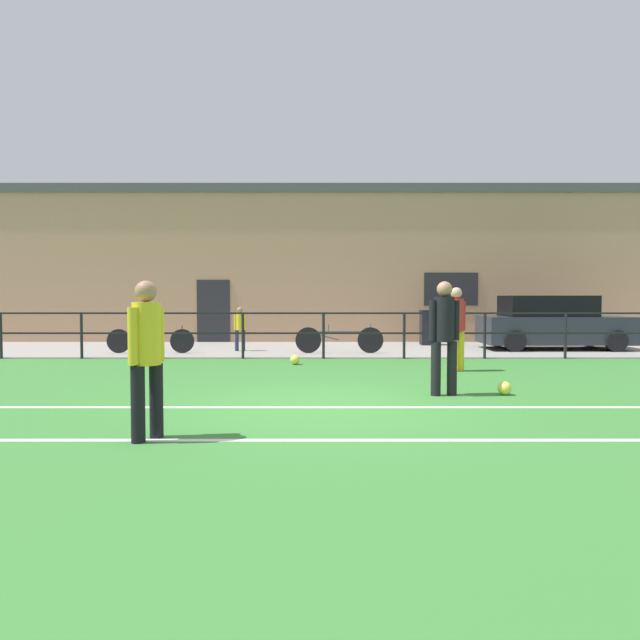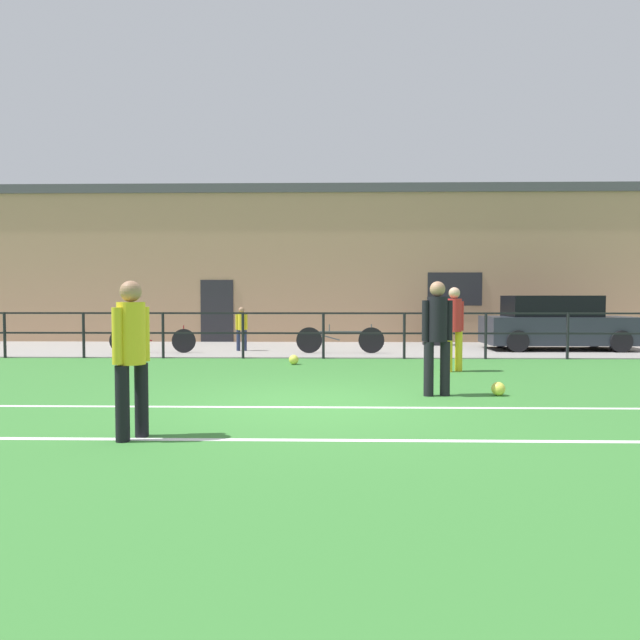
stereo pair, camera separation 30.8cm
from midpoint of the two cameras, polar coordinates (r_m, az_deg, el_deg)
The scene contains 16 objects.
ground at distance 8.24m, azimuth -0.70°, elevation -8.53°, with size 60.00×44.00×0.04m, color #387A33.
field_line_touchline at distance 7.99m, azimuth -0.71°, elevation -8.71°, with size 36.00×0.11×0.00m, color white.
field_line_hash at distance 6.22m, azimuth -0.86°, elevation -11.91°, with size 36.00×0.11×0.00m, color white.
pavement_strip at distance 16.66m, azimuth -0.46°, elevation -2.92°, with size 48.00×5.00×0.02m, color gray.
perimeter_fence at distance 14.11m, azimuth -0.50°, elevation -0.86°, with size 36.07×0.07×1.15m.
clubhouse_facade at distance 20.32m, azimuth -0.42°, elevation 5.51°, with size 28.00×2.56×5.31m.
player_goalkeeper at distance 9.00m, azimuth 11.13°, elevation -1.07°, with size 0.48×0.31×1.77m.
player_striker at distance 6.40m, azimuth -18.48°, elevation -2.85°, with size 0.30×0.42×1.71m.
player_winger at distance 12.03m, azimuth 12.50°, elevation -0.35°, with size 0.43×0.30×1.73m.
soccer_ball_match at distance 9.37m, azimuth 16.84°, elevation -6.53°, with size 0.21×0.21×0.21m, color #E5E04C.
soccer_ball_spare at distance 12.95m, azimuth -3.42°, elevation -3.98°, with size 0.22×0.22×0.22m, color #E5E04C.
spectator_child at distance 16.11m, azimuth -8.77°, elevation -0.60°, with size 0.34×0.22×1.23m.
parked_car_red at distance 17.74m, azimuth 21.48°, elevation -0.35°, with size 4.11×1.78×1.55m.
bicycle_parked_0 at distance 15.34m, azimuth 1.13°, elevation -1.98°, with size 2.37×0.04×0.78m.
bicycle_parked_1 at distance 16.05m, azimuth -17.35°, elevation -1.97°, with size 2.35×0.04×0.74m.
trash_bin_0 at distance 18.24m, azimuth 10.19°, elevation -0.73°, with size 0.58×0.50×1.10m.
Camera 1 is at (-0.09, -8.09, 1.53)m, focal length 32.03 mm.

